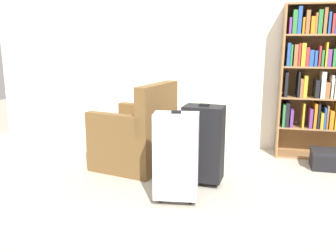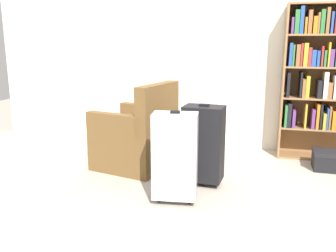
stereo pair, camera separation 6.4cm
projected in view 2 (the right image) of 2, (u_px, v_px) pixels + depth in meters
The scene contains 7 objects.
ground_plane at pixel (179, 195), 3.17m from camera, with size 10.10×10.10×0.00m, color #B2A899.
back_wall at pixel (210, 42), 4.44m from camera, with size 5.77×0.10×2.60m, color silver.
armchair at pixel (138, 138), 3.83m from camera, with size 0.84×0.84×0.90m.
mug at pixel (190, 164), 3.83m from camera, with size 0.12×0.08×0.10m.
storage_box at pixel (334, 160), 3.77m from camera, with size 0.42×0.28×0.20m.
suitcase_silver at pixel (175, 156), 2.94m from camera, with size 0.38×0.25×0.78m.
suitcase_black at pixel (203, 143), 3.33m from camera, with size 0.38×0.28×0.76m.
Camera 2 is at (0.65, -2.87, 1.31)m, focal length 38.83 mm.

